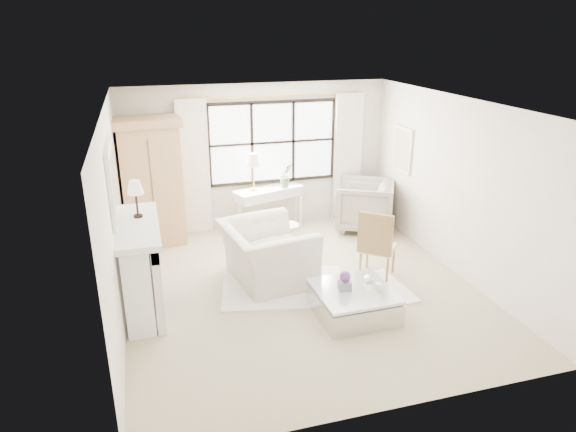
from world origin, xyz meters
name	(u,v)px	position (x,y,z in m)	size (l,w,h in m)	color
floor	(300,287)	(0.00, 0.00, 0.00)	(5.50, 5.50, 0.00)	tan
ceiling	(302,104)	(0.00, 0.00, 2.70)	(5.50, 5.50, 0.00)	white
wall_back	(257,156)	(0.00, 2.75, 1.35)	(5.00, 5.00, 0.00)	beige
wall_front	(390,294)	(0.00, -2.75, 1.35)	(5.00, 5.00, 0.00)	silver
wall_left	(114,219)	(-2.50, 0.00, 1.35)	(5.50, 5.50, 0.00)	silver
wall_right	(457,187)	(2.50, 0.00, 1.35)	(5.50, 5.50, 0.00)	silver
window_pane	(273,142)	(0.30, 2.73, 1.60)	(2.40, 0.02, 1.50)	white
window_frame	(273,143)	(0.30, 2.72, 1.60)	(2.50, 0.04, 1.50)	black
curtain_rod	(273,96)	(0.30, 2.67, 2.47)	(0.04, 0.04, 3.30)	#B98940
curtain_left	(194,168)	(-1.20, 2.65, 1.24)	(0.55, 0.10, 2.47)	silver
curtain_right	(348,157)	(1.80, 2.65, 1.24)	(0.55, 0.10, 2.47)	silver
fireplace	(138,266)	(-2.27, 0.00, 0.65)	(0.58, 1.66, 1.26)	silver
mirror_frame	(112,182)	(-2.47, 0.00, 1.84)	(0.05, 1.15, 0.95)	white
mirror_glass	(115,182)	(-2.44, 0.00, 1.84)	(0.02, 1.00, 0.80)	silver
art_frame	(403,150)	(2.47, 1.70, 1.55)	(0.04, 0.62, 0.82)	white
art_canvas	(402,150)	(2.45, 1.70, 1.55)	(0.01, 0.52, 0.72)	beige
mantel_lamp	(135,189)	(-2.21, 0.24, 1.65)	(0.22, 0.22, 0.51)	black
armoire	(151,182)	(-1.98, 2.31, 1.14)	(1.18, 0.79, 2.24)	tan
console_table	(269,209)	(0.13, 2.42, 0.40)	(1.38, 0.82, 0.80)	silver
console_lamp	(253,161)	(-0.15, 2.41, 1.36)	(0.28, 0.28, 0.69)	#AF823C
orchid_plant	(286,175)	(0.47, 2.41, 1.03)	(0.25, 0.20, 0.46)	#5C7850
side_table	(287,234)	(0.17, 1.27, 0.33)	(0.40, 0.40, 0.51)	silver
rug_left	(285,287)	(-0.24, 0.02, 0.02)	(1.83, 1.29, 0.03)	white
rug_right	(359,292)	(0.76, -0.43, 0.01)	(1.43, 1.07, 0.03)	white
club_armchair	(267,254)	(-0.42, 0.34, 0.44)	(1.37, 1.19, 0.89)	beige
wingback_chair	(365,205)	(1.88, 1.90, 0.47)	(1.00, 1.03, 0.94)	gray
french_chair	(377,258)	(1.24, 0.02, 0.31)	(0.68, 0.68, 1.08)	olive
coffee_table	(353,302)	(0.45, -0.94, 0.18)	(1.02, 1.02, 0.38)	silver
planter_box	(345,285)	(0.33, -0.91, 0.44)	(0.16, 0.16, 0.12)	slate
planter_flowers	(345,276)	(0.33, -0.91, 0.57)	(0.14, 0.14, 0.14)	#62317C
pillar_candle	(378,287)	(0.73, -1.08, 0.44)	(0.09, 0.09, 0.12)	beige
coffee_vase	(369,277)	(0.73, -0.80, 0.45)	(0.13, 0.13, 0.14)	silver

